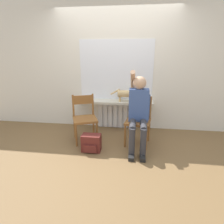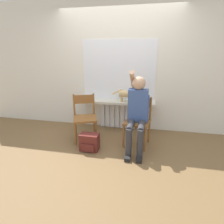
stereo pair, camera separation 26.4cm
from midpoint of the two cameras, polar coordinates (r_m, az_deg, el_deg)
The scene contains 10 objects.
ground_plane at distance 3.29m, azimuth 0.36°, elevation -12.10°, with size 12.00×12.00×0.00m, color brown.
wall_with_window at distance 4.08m, azimuth 3.99°, elevation 13.63°, with size 7.00×0.06×2.70m.
radiator at distance 4.21m, azimuth 3.54°, elevation -0.85°, with size 0.79×0.08×0.60m.
windowsill at distance 4.00m, azimuth 3.37°, elevation 3.07°, with size 1.61×0.34×0.05m.
window_glass at distance 4.05m, azimuth 3.90°, elevation 12.52°, with size 1.55×0.01×1.24m.
chair_left at distance 3.59m, azimuth -6.23°, elevation -1.49°, with size 0.56×0.56×0.88m.
chair_right at distance 3.43m, azimuth 10.06°, elevation -2.61°, with size 0.49×0.49×0.88m.
person at distance 3.24m, azimuth 10.08°, elevation 0.69°, with size 0.36×1.04×1.36m.
cat at distance 3.90m, azimuth 6.73°, elevation 5.41°, with size 0.54×0.14×0.27m.
backpack at distance 3.29m, azimuth -4.59°, elevation -9.22°, with size 0.32×0.23×0.30m.
Camera 2 is at (0.70, -2.78, 1.62)m, focal length 30.00 mm.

